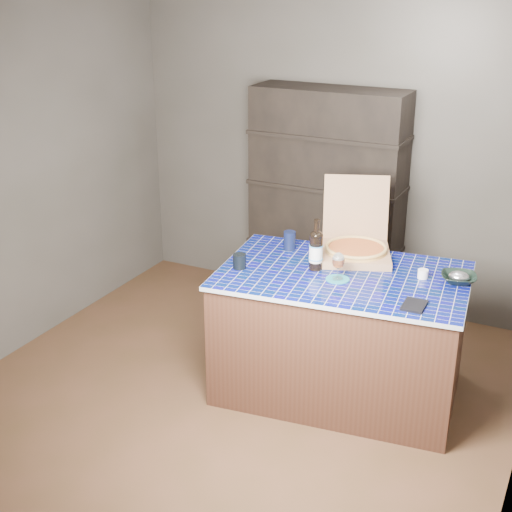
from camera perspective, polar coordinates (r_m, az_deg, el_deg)
The scene contains 14 objects.
room at distance 4.29m, azimuth -1.60°, elevation 3.23°, with size 3.50×3.50×3.50m.
shelving_unit at distance 5.72m, azimuth 5.71°, elevation 4.32°, with size 1.20×0.41×1.80m.
kitchen_island at distance 4.70m, azimuth 6.76°, elevation -6.15°, with size 1.65×1.16×0.85m.
pizza_box at distance 4.78m, azimuth 7.99°, elevation 0.75°, with size 0.61×0.66×0.48m.
mead_bottle at distance 4.52m, azimuth 4.82°, elevation 0.49°, with size 0.09×0.09×0.34m.
teal_trivet at distance 4.42m, azimuth 6.54°, elevation -1.85°, with size 0.15×0.15×0.01m, color teal.
wine_glass at distance 4.38m, azimuth 6.61°, elevation -0.41°, with size 0.08×0.08×0.17m.
tumbler at distance 4.55m, azimuth -1.33°, elevation -0.41°, with size 0.09×0.09×0.09m, color black.
dvd_case at distance 4.15m, azimuth 12.54°, elevation -3.87°, with size 0.12×0.18×0.01m, color black.
bowl at distance 4.52m, azimuth 15.91°, elevation -1.73°, with size 0.21×0.21×0.05m, color black.
foil_contents at distance 4.52m, azimuth 15.93°, elevation -1.57°, with size 0.13×0.11×0.06m, color silver.
white_jar at distance 4.53m, azimuth 13.21°, elevation -1.40°, with size 0.07×0.07×0.06m, color white.
navy_cup at distance 4.85m, azimuth 2.70°, elevation 1.24°, with size 0.08×0.08×0.13m, color black.
green_trivet at distance 4.93m, azimuth 5.55°, elevation 0.75°, with size 0.20×0.20×0.01m, color gold.
Camera 1 is at (1.92, -3.58, 2.63)m, focal length 50.00 mm.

